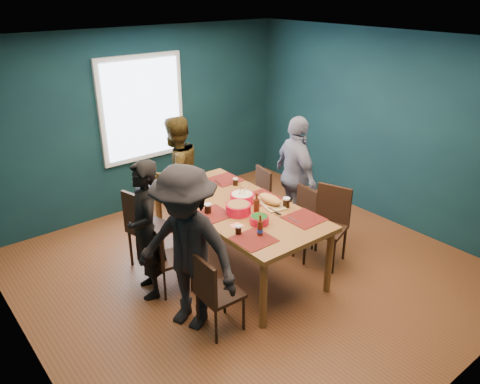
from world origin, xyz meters
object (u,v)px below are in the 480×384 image
(chair_right_far, at_px, (257,194))
(person_right, at_px, (296,176))
(bowl_herbs, at_px, (259,219))
(cutting_board, at_px, (270,200))
(chair_left_far, at_px, (145,224))
(person_back, at_px, (176,174))
(bowl_dumpling, at_px, (242,198))
(chair_right_near, at_px, (330,219))
(chair_left_near, at_px, (213,290))
(person_far_left, at_px, (146,230))
(chair_left_mid, at_px, (164,254))
(dining_table, at_px, (238,212))
(chair_right_mid, at_px, (301,214))
(person_near_left, at_px, (186,250))
(bowl_salad, at_px, (238,208))

(chair_right_far, height_order, person_right, person_right)
(bowl_herbs, relative_size, cutting_board, 0.38)
(chair_left_far, bearing_deg, person_back, 23.24)
(person_right, relative_size, cutting_board, 2.99)
(bowl_dumpling, bearing_deg, person_back, 93.70)
(chair_right_near, distance_m, bowl_dumpling, 1.15)
(chair_left_near, height_order, person_far_left, person_far_left)
(person_far_left, relative_size, person_back, 0.97)
(chair_right_far, xyz_separation_m, person_far_left, (-1.98, -0.43, 0.29))
(chair_right_near, xyz_separation_m, person_far_left, (-2.10, 0.79, 0.23))
(chair_left_mid, xyz_separation_m, bowl_dumpling, (1.03, -0.10, 0.42))
(chair_left_far, bearing_deg, chair_left_mid, -112.69)
(chair_left_far, bearing_deg, dining_table, -53.93)
(chair_left_mid, bearing_deg, chair_left_near, -80.25)
(dining_table, bearing_deg, chair_right_mid, -6.71)
(chair_left_near, bearing_deg, chair_right_far, 40.51)
(dining_table, distance_m, chair_left_far, 1.12)
(chair_left_far, distance_m, chair_right_far, 1.75)
(dining_table, distance_m, chair_right_far, 1.15)
(person_right, height_order, cutting_board, person_right)
(chair_left_mid, relative_size, bowl_dumpling, 2.94)
(dining_table, xyz_separation_m, person_right, (1.23, 0.26, 0.06))
(chair_right_near, relative_size, person_near_left, 0.56)
(person_right, distance_m, bowl_dumpling, 1.16)
(bowl_dumpling, bearing_deg, chair_left_far, 144.61)
(person_near_left, xyz_separation_m, bowl_herbs, (0.94, -0.00, 0.03))
(chair_left_near, height_order, person_near_left, person_near_left)
(person_near_left, relative_size, bowl_salad, 6.06)
(dining_table, xyz_separation_m, person_back, (0.01, 1.37, 0.05))
(dining_table, relative_size, person_right, 1.35)
(dining_table, height_order, person_far_left, person_far_left)
(chair_right_mid, bearing_deg, chair_right_far, 100.15)
(chair_right_near, relative_size, bowl_salad, 3.39)
(chair_right_mid, xyz_separation_m, person_right, (0.26, 0.38, 0.35))
(chair_left_far, xyz_separation_m, person_right, (2.09, -0.45, 0.24))
(person_right, relative_size, bowl_dumpling, 5.84)
(person_back, relative_size, person_near_left, 0.94)
(chair_left_far, xyz_separation_m, chair_right_mid, (1.82, -0.83, -0.11))
(chair_right_far, height_order, bowl_herbs, bowl_herbs)
(chair_right_far, height_order, cutting_board, cutting_board)
(person_far_left, xyz_separation_m, bowl_herbs, (0.99, -0.73, 0.10))
(chair_left_mid, distance_m, chair_right_mid, 1.92)
(dining_table, bearing_deg, cutting_board, -32.94)
(dining_table, xyz_separation_m, bowl_herbs, (-0.09, -0.49, 0.13))
(chair_left_mid, bearing_deg, bowl_dumpling, 3.00)
(chair_left_mid, relative_size, cutting_board, 1.50)
(chair_right_far, bearing_deg, bowl_dumpling, -130.07)
(bowl_dumpling, bearing_deg, chair_left_near, -141.80)
(chair_right_near, bearing_deg, chair_left_mid, 140.78)
(chair_left_mid, distance_m, chair_right_far, 1.91)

